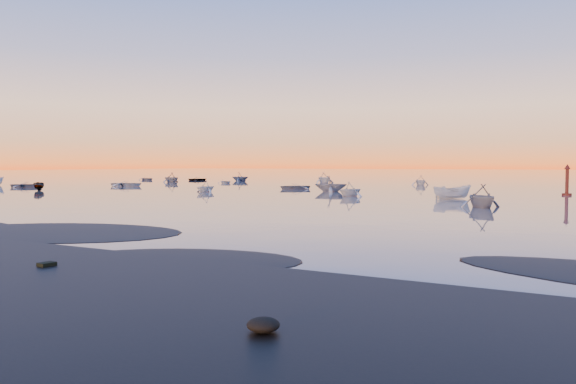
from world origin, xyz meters
The scene contains 6 objects.
ground centered at (0.00, 100.00, 0.00)m, with size 600.00×600.00×0.00m, color slate.
mud_lobes centered at (0.00, -1.00, 0.01)m, with size 140.00×6.00×0.07m, color black, non-canonical shape.
moored_fleet centered at (0.00, 53.00, 0.00)m, with size 124.00×58.00×1.20m, color silver, non-canonical shape.
boat_near_center centered at (13.63, 36.93, 0.00)m, with size 3.93×1.66×1.36m, color silver.
boat_near_right centered at (18.10, 27.23, 0.00)m, with size 3.96×1.78×1.39m, color slate.
channel_marker centered at (23.07, 49.56, 1.39)m, with size 0.99×0.99×3.52m.
Camera 1 is at (26.09, -18.43, 3.34)m, focal length 35.00 mm.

